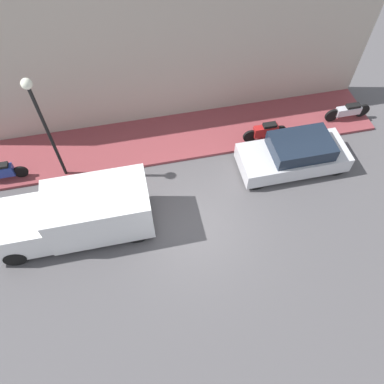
{
  "coord_description": "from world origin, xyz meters",
  "views": [
    {
      "loc": [
        -6.7,
        1.63,
        11.84
      ],
      "look_at": [
        1.09,
        -0.03,
        0.6
      ],
      "focal_mm": 35.0,
      "sensor_mm": 36.0,
      "label": 1
    }
  ],
  "objects_px": {
    "delivery_van": "(75,215)",
    "scooter_silver": "(348,111)",
    "motorcycle_blue": "(0,172)",
    "motorcycle_red": "(266,131)",
    "parked_car": "(295,155)",
    "streetlamp": "(40,115)"
  },
  "relations": [
    {
      "from": "parked_car",
      "to": "motorcycle_red",
      "type": "bearing_deg",
      "value": 23.25
    },
    {
      "from": "delivery_van",
      "to": "scooter_silver",
      "type": "height_order",
      "value": "delivery_van"
    },
    {
      "from": "parked_car",
      "to": "motorcycle_red",
      "type": "xyz_separation_m",
      "value": [
        1.55,
        0.66,
        -0.1
      ]
    },
    {
      "from": "delivery_van",
      "to": "streetlamp",
      "type": "height_order",
      "value": "streetlamp"
    },
    {
      "from": "delivery_van",
      "to": "scooter_silver",
      "type": "xyz_separation_m",
      "value": [
        3.24,
        -11.77,
        -0.46
      ]
    },
    {
      "from": "parked_car",
      "to": "motorcycle_blue",
      "type": "bearing_deg",
      "value": 81.92
    },
    {
      "from": "motorcycle_red",
      "to": "scooter_silver",
      "type": "relative_size",
      "value": 0.92
    },
    {
      "from": "streetlamp",
      "to": "parked_car",
      "type": "bearing_deg",
      "value": -98.97
    },
    {
      "from": "scooter_silver",
      "to": "motorcycle_blue",
      "type": "bearing_deg",
      "value": 91.46
    },
    {
      "from": "motorcycle_blue",
      "to": "scooter_silver",
      "type": "distance_m",
      "value": 14.65
    },
    {
      "from": "motorcycle_red",
      "to": "scooter_silver",
      "type": "bearing_deg",
      "value": -83.65
    },
    {
      "from": "delivery_van",
      "to": "motorcycle_red",
      "type": "relative_size",
      "value": 2.82
    },
    {
      "from": "motorcycle_red",
      "to": "scooter_silver",
      "type": "xyz_separation_m",
      "value": [
        0.44,
        -3.95,
        -0.03
      ]
    },
    {
      "from": "delivery_van",
      "to": "streetlamp",
      "type": "distance_m",
      "value": 3.51
    },
    {
      "from": "parked_car",
      "to": "scooter_silver",
      "type": "height_order",
      "value": "parked_car"
    },
    {
      "from": "delivery_van",
      "to": "motorcycle_blue",
      "type": "relative_size",
      "value": 2.65
    },
    {
      "from": "scooter_silver",
      "to": "streetlamp",
      "type": "distance_m",
      "value": 12.56
    },
    {
      "from": "delivery_van",
      "to": "motorcycle_red",
      "type": "height_order",
      "value": "delivery_van"
    },
    {
      "from": "motorcycle_red",
      "to": "parked_car",
      "type": "bearing_deg",
      "value": -156.75
    },
    {
      "from": "parked_car",
      "to": "motorcycle_blue",
      "type": "xyz_separation_m",
      "value": [
        1.61,
        11.36,
        -0.1
      ]
    },
    {
      "from": "scooter_silver",
      "to": "motorcycle_red",
      "type": "bearing_deg",
      "value": 96.35
    },
    {
      "from": "parked_car",
      "to": "motorcycle_red",
      "type": "distance_m",
      "value": 1.69
    }
  ]
}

